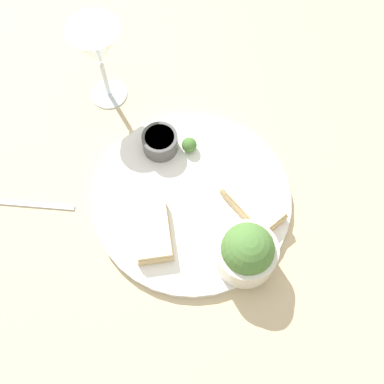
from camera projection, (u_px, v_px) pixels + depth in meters
ground_plane at (192, 201)px, 0.78m from camera, size 4.00×4.00×0.00m
dinner_plate at (192, 199)px, 0.78m from camera, size 0.32×0.32×0.01m
salad_bowl at (247, 252)px, 0.69m from camera, size 0.09×0.09×0.09m
sauce_ramekin at (160, 141)px, 0.79m from camera, size 0.06×0.06×0.03m
cheese_toast_near at (254, 203)px, 0.75m from camera, size 0.11×0.08×0.03m
cheese_toast_far at (152, 232)px, 0.73m from camera, size 0.11×0.08×0.03m
wine_glass at (97, 48)px, 0.76m from camera, size 0.08×0.08×0.17m
garnish at (189, 145)px, 0.80m from camera, size 0.03×0.03×0.03m
fork at (13, 203)px, 0.78m from camera, size 0.10×0.18×0.01m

